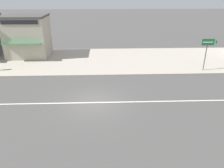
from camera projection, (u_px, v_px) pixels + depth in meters
ground_plane at (94, 103)px, 16.47m from camera, size 160.00×160.00×0.00m
lane_centre_stripe at (94, 103)px, 16.47m from camera, size 50.40×0.14×0.01m
kerb_strip at (97, 60)px, 25.93m from camera, size 68.00×10.00×0.15m
arrow_signboard at (213, 44)px, 21.46m from camera, size 1.60×0.71×3.28m
shopfront_far_kios at (28, 36)px, 26.38m from camera, size 4.84×4.90×4.90m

